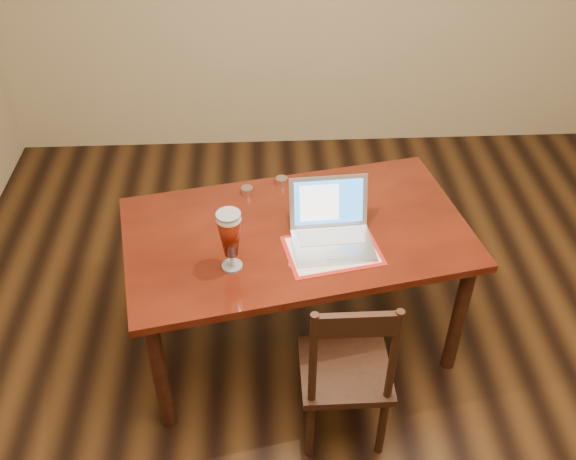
{
  "coord_description": "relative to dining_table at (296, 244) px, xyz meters",
  "views": [
    {
      "loc": [
        -0.42,
        -1.81,
        2.66
      ],
      "look_at": [
        -0.31,
        0.41,
        0.82
      ],
      "focal_mm": 40.0,
      "sensor_mm": 36.0,
      "label": 1
    }
  ],
  "objects": [
    {
      "name": "dining_table",
      "position": [
        0.0,
        0.0,
        0.0
      ],
      "size": [
        1.74,
        1.19,
        1.04
      ],
      "rotation": [
        0.0,
        0.0,
        0.19
      ],
      "color": "#51170A",
      "rests_on": "ground"
    },
    {
      "name": "ground",
      "position": [
        0.27,
        -0.48,
        -0.67
      ],
      "size": [
        5.0,
        5.0,
        0.0
      ],
      "primitive_type": "plane",
      "color": "black",
      "rests_on": "ground"
    },
    {
      "name": "room_shell",
      "position": [
        0.27,
        -0.48,
        1.09
      ],
      "size": [
        4.51,
        5.01,
        2.71
      ],
      "color": "tan",
      "rests_on": "ground"
    },
    {
      "name": "dining_chair",
      "position": [
        0.19,
        -0.58,
        -0.24
      ],
      "size": [
        0.39,
        0.38,
        0.93
      ],
      "rotation": [
        0.0,
        0.0,
        0.0
      ],
      "color": "black",
      "rests_on": "ground"
    }
  ]
}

